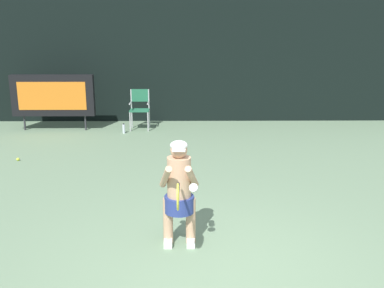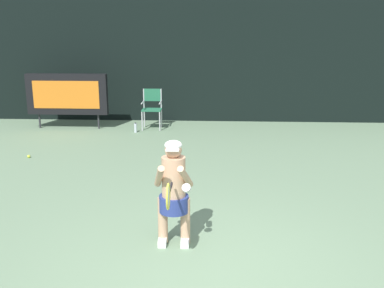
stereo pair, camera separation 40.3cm
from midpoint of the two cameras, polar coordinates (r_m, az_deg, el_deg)
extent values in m
cube|color=gray|center=(5.65, 3.96, -15.74)|extent=(18.00, 22.00, 0.02)
cube|color=black|center=(13.39, 3.45, 10.46)|extent=(18.00, 0.12, 3.60)
cube|color=black|center=(12.89, -14.43, 6.03)|extent=(2.20, 0.20, 1.10)
cube|color=orange|center=(12.79, -14.57, 5.95)|extent=(1.80, 0.01, 0.75)
cylinder|color=#2D2D33|center=(13.29, -17.63, 2.76)|extent=(0.05, 0.05, 0.40)
cylinder|color=#2D2D33|center=(12.81, -10.68, 2.77)|extent=(0.05, 0.05, 0.40)
cylinder|color=#B7B7BC|center=(12.40, -5.30, 2.85)|extent=(0.04, 0.04, 0.52)
cylinder|color=#B7B7BC|center=(12.34, -3.10, 2.84)|extent=(0.04, 0.04, 0.52)
cylinder|color=#B7B7BC|center=(12.79, -5.05, 3.24)|extent=(0.04, 0.04, 0.52)
cylinder|color=#B7B7BC|center=(12.74, -2.92, 3.23)|extent=(0.04, 0.04, 0.52)
cube|color=#246647|center=(12.51, -4.12, 4.27)|extent=(0.52, 0.44, 0.03)
cylinder|color=#B7B7BC|center=(12.69, -5.11, 5.62)|extent=(0.04, 0.04, 0.56)
cylinder|color=#B7B7BC|center=(12.64, -2.95, 5.62)|extent=(0.04, 0.04, 0.56)
cube|color=#246647|center=(12.65, -4.04, 6.12)|extent=(0.48, 0.02, 0.34)
cylinder|color=#B7B7BC|center=(12.51, -5.23, 5.20)|extent=(0.04, 0.44, 0.04)
cylinder|color=#B7B7BC|center=(12.45, -3.04, 5.19)|extent=(0.04, 0.44, 0.04)
cylinder|color=silver|center=(12.24, -6.12, 1.99)|extent=(0.07, 0.07, 0.24)
cylinder|color=black|center=(12.21, -6.13, 2.60)|extent=(0.03, 0.03, 0.03)
cube|color=white|center=(6.23, -1.78, -11.98)|extent=(0.11, 0.26, 0.09)
cube|color=white|center=(6.22, 1.04, -12.04)|extent=(0.11, 0.26, 0.09)
cylinder|color=tan|center=(6.16, -1.76, -9.49)|extent=(0.13, 0.13, 0.64)
cylinder|color=tan|center=(6.14, 1.07, -9.55)|extent=(0.13, 0.13, 0.64)
cylinder|color=navy|center=(6.05, -0.35, -7.44)|extent=(0.39, 0.39, 0.22)
cylinder|color=tan|center=(5.93, -0.36, -4.26)|extent=(0.31, 0.31, 0.56)
sphere|color=tan|center=(5.81, -0.36, -0.73)|extent=(0.22, 0.22, 0.22)
ellipsoid|color=white|center=(5.79, -0.36, -0.15)|extent=(0.22, 0.22, 0.12)
cube|color=white|center=(5.71, -0.42, -0.73)|extent=(0.17, 0.12, 0.02)
cylinder|color=tan|center=(5.76, -2.09, -4.08)|extent=(0.19, 0.46, 0.40)
cylinder|color=tan|center=(5.74, 1.20, -4.13)|extent=(0.19, 0.46, 0.40)
cylinder|color=white|center=(5.66, 1.36, -5.53)|extent=(0.13, 0.13, 0.11)
cylinder|color=black|center=(5.56, -0.60, -5.42)|extent=(0.03, 0.28, 0.03)
torus|color=yellow|center=(5.27, -0.79, -6.58)|extent=(0.02, 0.31, 0.31)
ellipsoid|color=silver|center=(5.27, -0.79, -6.58)|extent=(0.01, 0.26, 0.26)
sphere|color=#CCDB3D|center=(10.47, -18.64, -1.48)|extent=(0.07, 0.07, 0.07)
camera|label=1|loc=(0.20, -88.32, 0.45)|focal=42.82mm
camera|label=2|loc=(0.20, 91.68, -0.45)|focal=42.82mm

